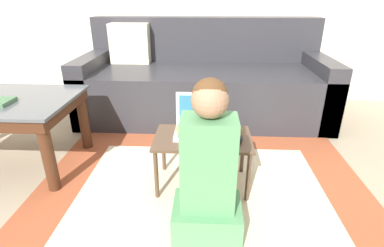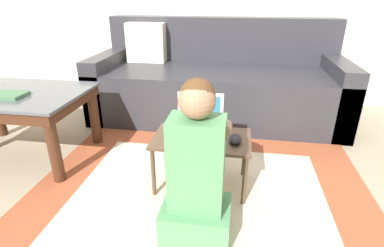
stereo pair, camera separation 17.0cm
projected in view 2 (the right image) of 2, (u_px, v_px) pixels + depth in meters
The scene contains 9 objects.
ground_plane at pixel (176, 196), 1.71m from camera, with size 16.00×16.00×0.00m, color gray.
area_rug at pixel (196, 206), 1.62m from camera, with size 1.96×1.79×0.01m.
couch at pixel (216, 83), 2.75m from camera, with size 2.15×0.90×0.85m.
coffee_table at pixel (15, 103), 1.98m from camera, with size 0.93×0.63×0.47m.
laptop_desk at pixel (202, 144), 1.69m from camera, with size 0.54×0.33×0.32m.
laptop at pixel (198, 127), 1.71m from camera, with size 0.27×0.21×0.22m.
computer_mouse at pixel (235, 139), 1.62m from camera, with size 0.07×0.11×0.04m.
person_seated at pixel (197, 174), 1.31m from camera, with size 0.31×0.41×0.77m.
book_on_table at pixel (9, 95), 1.86m from camera, with size 0.20×0.14×0.02m.
Camera 2 is at (0.31, -1.36, 1.07)m, focal length 28.00 mm.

